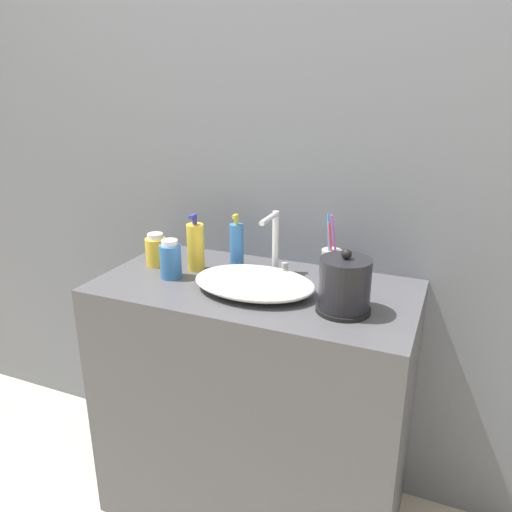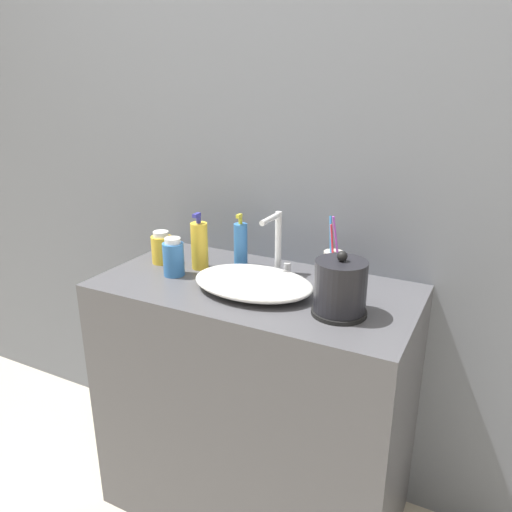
{
  "view_description": "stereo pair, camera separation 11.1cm",
  "coord_description": "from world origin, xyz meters",
  "px_view_note": "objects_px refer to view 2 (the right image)",
  "views": [
    {
      "loc": [
        0.58,
        -1.09,
        1.5
      ],
      "look_at": [
        0.01,
        0.26,
        0.98
      ],
      "focal_mm": 35.0,
      "sensor_mm": 36.0,
      "label": 1
    },
    {
      "loc": [
        0.68,
        -1.04,
        1.5
      ],
      "look_at": [
        0.01,
        0.26,
        0.98
      ],
      "focal_mm": 35.0,
      "sensor_mm": 36.0,
      "label": 2
    }
  ],
  "objects_px": {
    "electric_kettle": "(340,290)",
    "hand_cream_bottle": "(199,245)",
    "mouthwash_bottle": "(173,258)",
    "lotion_bottle": "(241,244)",
    "toothbrush_cup": "(333,265)",
    "shampoo_bottle": "(162,248)",
    "faucet": "(278,241)"
  },
  "relations": [
    {
      "from": "electric_kettle",
      "to": "hand_cream_bottle",
      "type": "xyz_separation_m",
      "value": [
        -0.55,
        0.13,
        0.01
      ]
    },
    {
      "from": "mouthwash_bottle",
      "to": "hand_cream_bottle",
      "type": "bearing_deg",
      "value": 66.81
    },
    {
      "from": "electric_kettle",
      "to": "lotion_bottle",
      "type": "distance_m",
      "value": 0.48
    },
    {
      "from": "toothbrush_cup",
      "to": "mouthwash_bottle",
      "type": "height_order",
      "value": "toothbrush_cup"
    },
    {
      "from": "toothbrush_cup",
      "to": "lotion_bottle",
      "type": "bearing_deg",
      "value": -177.69
    },
    {
      "from": "toothbrush_cup",
      "to": "mouthwash_bottle",
      "type": "relative_size",
      "value": 1.7
    },
    {
      "from": "lotion_bottle",
      "to": "hand_cream_bottle",
      "type": "height_order",
      "value": "hand_cream_bottle"
    },
    {
      "from": "electric_kettle",
      "to": "toothbrush_cup",
      "type": "xyz_separation_m",
      "value": [
        -0.1,
        0.23,
        -0.02
      ]
    },
    {
      "from": "hand_cream_bottle",
      "to": "shampoo_bottle",
      "type": "bearing_deg",
      "value": -174.05
    },
    {
      "from": "faucet",
      "to": "mouthwash_bottle",
      "type": "xyz_separation_m",
      "value": [
        -0.3,
        -0.17,
        -0.06
      ]
    },
    {
      "from": "faucet",
      "to": "mouthwash_bottle",
      "type": "bearing_deg",
      "value": -151.26
    },
    {
      "from": "lotion_bottle",
      "to": "hand_cream_bottle",
      "type": "xyz_separation_m",
      "value": [
        -0.11,
        -0.09,
        0.01
      ]
    },
    {
      "from": "mouthwash_bottle",
      "to": "shampoo_bottle",
      "type": "bearing_deg",
      "value": 144.06
    },
    {
      "from": "lotion_bottle",
      "to": "shampoo_bottle",
      "type": "relative_size",
      "value": 1.62
    },
    {
      "from": "shampoo_bottle",
      "to": "hand_cream_bottle",
      "type": "xyz_separation_m",
      "value": [
        0.15,
        0.02,
        0.03
      ]
    },
    {
      "from": "electric_kettle",
      "to": "mouthwash_bottle",
      "type": "distance_m",
      "value": 0.59
    },
    {
      "from": "faucet",
      "to": "electric_kettle",
      "type": "height_order",
      "value": "faucet"
    },
    {
      "from": "toothbrush_cup",
      "to": "hand_cream_bottle",
      "type": "relative_size",
      "value": 1.12
    },
    {
      "from": "shampoo_bottle",
      "to": "electric_kettle",
      "type": "bearing_deg",
      "value": -9.15
    },
    {
      "from": "toothbrush_cup",
      "to": "lotion_bottle",
      "type": "relative_size",
      "value": 1.18
    },
    {
      "from": "faucet",
      "to": "hand_cream_bottle",
      "type": "xyz_separation_m",
      "value": [
        -0.26,
        -0.07,
        -0.03
      ]
    },
    {
      "from": "hand_cream_bottle",
      "to": "faucet",
      "type": "bearing_deg",
      "value": 15.09
    },
    {
      "from": "faucet",
      "to": "hand_cream_bottle",
      "type": "distance_m",
      "value": 0.27
    },
    {
      "from": "mouthwash_bottle",
      "to": "toothbrush_cup",
      "type": "bearing_deg",
      "value": 21.9
    },
    {
      "from": "faucet",
      "to": "shampoo_bottle",
      "type": "bearing_deg",
      "value": -168.19
    },
    {
      "from": "shampoo_bottle",
      "to": "mouthwash_bottle",
      "type": "height_order",
      "value": "mouthwash_bottle"
    },
    {
      "from": "shampoo_bottle",
      "to": "hand_cream_bottle",
      "type": "bearing_deg",
      "value": 5.95
    },
    {
      "from": "electric_kettle",
      "to": "shampoo_bottle",
      "type": "relative_size",
      "value": 1.6
    },
    {
      "from": "electric_kettle",
      "to": "shampoo_bottle",
      "type": "xyz_separation_m",
      "value": [
        -0.7,
        0.11,
        -0.02
      ]
    },
    {
      "from": "toothbrush_cup",
      "to": "hand_cream_bottle",
      "type": "distance_m",
      "value": 0.46
    },
    {
      "from": "lotion_bottle",
      "to": "shampoo_bottle",
      "type": "distance_m",
      "value": 0.28
    },
    {
      "from": "electric_kettle",
      "to": "lotion_bottle",
      "type": "relative_size",
      "value": 0.99
    }
  ]
}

